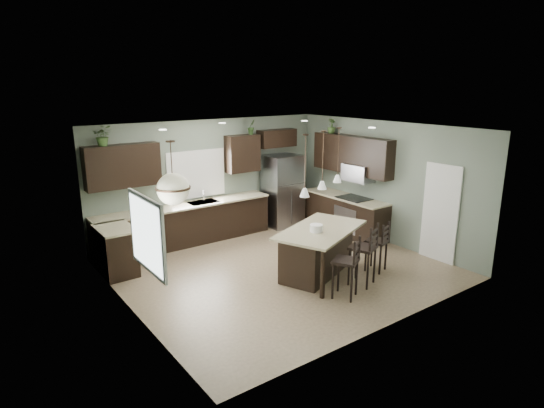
% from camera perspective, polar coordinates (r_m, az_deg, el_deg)
% --- Properties ---
extents(ground, '(6.00, 6.00, 0.00)m').
position_cam_1_polar(ground, '(9.23, 0.97, -8.14)').
color(ground, '#9E8466').
rests_on(ground, ground).
extents(pantry_door, '(0.04, 0.82, 2.04)m').
position_cam_1_polar(pantry_door, '(9.98, 20.35, -1.09)').
color(pantry_door, white).
rests_on(pantry_door, ground).
extents(window_back, '(1.35, 0.02, 1.00)m').
position_cam_1_polar(window_back, '(10.81, -9.50, 3.71)').
color(window_back, white).
rests_on(window_back, room_shell).
extents(window_left, '(0.02, 1.10, 1.00)m').
position_cam_1_polar(window_left, '(6.67, -15.54, -3.70)').
color(window_left, white).
rests_on(window_left, room_shell).
extents(left_return_cabs, '(0.60, 0.90, 0.90)m').
position_cam_1_polar(left_return_cabs, '(9.36, -18.97, -5.69)').
color(left_return_cabs, black).
rests_on(left_return_cabs, ground).
extents(left_return_countertop, '(0.66, 0.96, 0.04)m').
position_cam_1_polar(left_return_countertop, '(9.21, -19.10, -2.93)').
color(left_return_countertop, '#BBB58E').
rests_on(left_return_countertop, left_return_cabs).
extents(back_lower_cabs, '(4.20, 0.60, 0.90)m').
position_cam_1_polar(back_lower_cabs, '(10.64, -10.72, -2.64)').
color(back_lower_cabs, black).
rests_on(back_lower_cabs, ground).
extents(back_countertop, '(4.20, 0.66, 0.04)m').
position_cam_1_polar(back_countertop, '(10.49, -10.79, -0.22)').
color(back_countertop, '#BBB58E').
rests_on(back_countertop, back_lower_cabs).
extents(sink_inset, '(0.70, 0.45, 0.01)m').
position_cam_1_polar(sink_inset, '(10.68, -8.62, 0.23)').
color(sink_inset, gray).
rests_on(sink_inset, back_countertop).
extents(faucet, '(0.02, 0.02, 0.28)m').
position_cam_1_polar(faucet, '(10.62, -8.58, 0.95)').
color(faucet, silver).
rests_on(faucet, back_countertop).
extents(back_upper_left, '(1.55, 0.34, 0.90)m').
position_cam_1_polar(back_upper_left, '(9.95, -18.23, 4.54)').
color(back_upper_left, black).
rests_on(back_upper_left, room_shell).
extents(back_upper_right, '(0.85, 0.34, 0.90)m').
position_cam_1_polar(back_upper_right, '(11.19, -3.72, 6.35)').
color(back_upper_right, black).
rests_on(back_upper_right, room_shell).
extents(fridge_header, '(1.05, 0.34, 0.45)m').
position_cam_1_polar(fridge_header, '(11.74, 0.62, 8.26)').
color(fridge_header, black).
rests_on(fridge_header, room_shell).
extents(right_lower_cabs, '(0.60, 2.35, 0.90)m').
position_cam_1_polar(right_lower_cabs, '(11.39, 9.19, -1.40)').
color(right_lower_cabs, black).
rests_on(right_lower_cabs, ground).
extents(right_countertop, '(0.66, 2.35, 0.04)m').
position_cam_1_polar(right_countertop, '(11.25, 9.22, 0.88)').
color(right_countertop, '#BBB58E').
rests_on(right_countertop, right_lower_cabs).
extents(cooktop, '(0.58, 0.75, 0.02)m').
position_cam_1_polar(cooktop, '(11.06, 10.23, 0.73)').
color(cooktop, black).
rests_on(cooktop, right_countertop).
extents(wall_oven_front, '(0.01, 0.72, 0.60)m').
position_cam_1_polar(wall_oven_front, '(11.00, 9.08, -1.99)').
color(wall_oven_front, gray).
rests_on(wall_oven_front, right_lower_cabs).
extents(right_upper_cabs, '(0.34, 2.35, 0.90)m').
position_cam_1_polar(right_upper_cabs, '(11.16, 9.98, 6.13)').
color(right_upper_cabs, black).
rests_on(right_upper_cabs, room_shell).
extents(microwave, '(0.40, 0.75, 0.40)m').
position_cam_1_polar(microwave, '(11.01, 10.74, 3.86)').
color(microwave, gray).
rests_on(microwave, right_upper_cabs).
extents(refrigerator, '(0.90, 0.74, 1.85)m').
position_cam_1_polar(refrigerator, '(11.74, 1.35, 1.68)').
color(refrigerator, gray).
rests_on(refrigerator, ground).
extents(kitchen_island, '(2.24, 1.78, 0.92)m').
position_cam_1_polar(kitchen_island, '(8.88, 6.06, -5.95)').
color(kitchen_island, black).
rests_on(kitchen_island, ground).
extents(serving_dish, '(0.24, 0.24, 0.14)m').
position_cam_1_polar(serving_dish, '(8.53, 5.58, -3.03)').
color(serving_dish, silver).
rests_on(serving_dish, kitchen_island).
extents(bar_stool_left, '(0.55, 0.55, 1.10)m').
position_cam_1_polar(bar_stool_left, '(7.98, 9.19, -7.88)').
color(bar_stool_left, black).
rests_on(bar_stool_left, ground).
extents(bar_stool_center, '(0.57, 0.57, 1.18)m').
position_cam_1_polar(bar_stool_center, '(8.51, 11.28, -6.20)').
color(bar_stool_center, black).
rests_on(bar_stool_center, ground).
extents(bar_stool_right, '(0.48, 0.48, 1.02)m').
position_cam_1_polar(bar_stool_right, '(9.20, 12.97, -5.20)').
color(bar_stool_right, black).
rests_on(bar_stool_right, ground).
extents(pendant_left, '(0.17, 0.17, 1.10)m').
position_cam_1_polar(pendant_left, '(7.79, 4.18, 4.79)').
color(pendant_left, white).
rests_on(pendant_left, room_shell).
extents(pendant_center, '(0.17, 0.17, 1.10)m').
position_cam_1_polar(pendant_center, '(8.41, 6.40, 5.49)').
color(pendant_center, silver).
rests_on(pendant_center, room_shell).
extents(pendant_right, '(0.17, 0.17, 1.10)m').
position_cam_1_polar(pendant_right, '(9.04, 8.31, 6.09)').
color(pendant_right, white).
rests_on(pendant_right, room_shell).
extents(chandelier, '(0.54, 0.54, 1.00)m').
position_cam_1_polar(chandelier, '(7.05, -12.43, 3.81)').
color(chandelier, '#F3F0C7').
rests_on(chandelier, room_shell).
extents(plant_back_left, '(0.45, 0.41, 0.41)m').
position_cam_1_polar(plant_back_left, '(9.73, -20.46, 8.05)').
color(plant_back_left, '#375625').
rests_on(plant_back_left, back_upper_left).
extents(plant_back_right, '(0.24, 0.21, 0.37)m').
position_cam_1_polar(plant_back_right, '(11.23, -2.60, 9.66)').
color(plant_back_right, '#2B4920').
rests_on(plant_back_right, back_upper_right).
extents(plant_right_wall, '(0.22, 0.22, 0.37)m').
position_cam_1_polar(plant_right_wall, '(11.56, 7.48, 9.69)').
color(plant_right_wall, '#355123').
rests_on(plant_right_wall, right_upper_cabs).
extents(room_shell, '(6.00, 6.00, 6.00)m').
position_cam_1_polar(room_shell, '(8.70, 1.02, 2.21)').
color(room_shell, slate).
rests_on(room_shell, ground).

